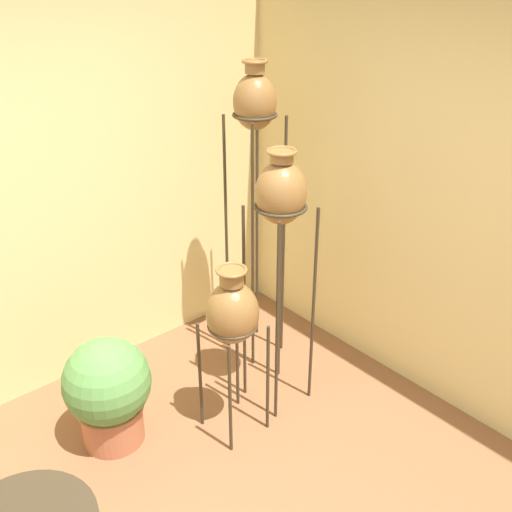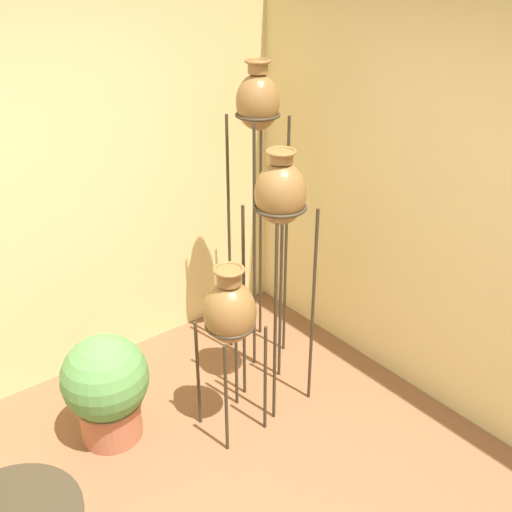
{
  "view_description": "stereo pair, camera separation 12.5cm",
  "coord_description": "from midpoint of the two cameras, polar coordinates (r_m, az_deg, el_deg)",
  "views": [
    {
      "loc": [
        -0.97,
        -1.4,
        2.62
      ],
      "look_at": [
        1.12,
        1.02,
        0.99
      ],
      "focal_mm": 42.0,
      "sensor_mm": 36.0,
      "label": 1
    },
    {
      "loc": [
        -0.87,
        -1.48,
        2.62
      ],
      "look_at": [
        1.12,
        1.02,
        0.99
      ],
      "focal_mm": 42.0,
      "sensor_mm": 36.0,
      "label": 2
    }
  ],
  "objects": [
    {
      "name": "vase_stand_tall",
      "position": [
        3.75,
        -1.09,
        13.25
      ],
      "size": [
        0.29,
        0.29,
        2.05
      ],
      "color": "#382D1E",
      "rests_on": "ground_plane"
    },
    {
      "name": "wall_right",
      "position": [
        3.48,
        21.22,
        3.79
      ],
      "size": [
        0.06,
        7.91,
        2.7
      ],
      "color": "beige",
      "rests_on": "ground_plane"
    },
    {
      "name": "vase_stand_short",
      "position": [
        3.35,
        -3.33,
        -5.47
      ],
      "size": [
        0.3,
        0.3,
        1.1
      ],
      "color": "#382D1E",
      "rests_on": "ground_plane"
    },
    {
      "name": "potted_plant",
      "position": [
        3.64,
        -14.89,
        -12.24
      ],
      "size": [
        0.51,
        0.51,
        0.68
      ],
      "color": "#B26647",
      "rests_on": "ground_plane"
    },
    {
      "name": "vase_stand_medium",
      "position": [
        3.35,
        1.31,
        5.39
      ],
      "size": [
        0.32,
        0.32,
        1.67
      ],
      "color": "#382D1E",
      "rests_on": "ground_plane"
    }
  ]
}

